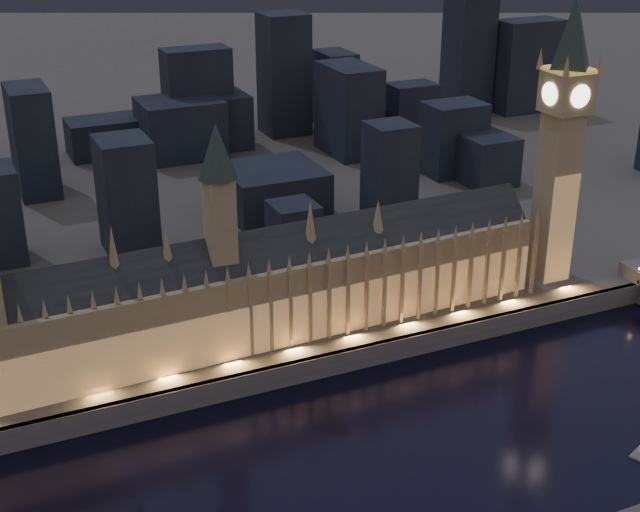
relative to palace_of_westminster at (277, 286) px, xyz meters
name	(u,v)px	position (x,y,z in m)	size (l,w,h in m)	color
ground_plane	(380,441)	(8.36, -61.74, -26.37)	(2000.00, 2000.00, 0.00)	black
north_bank	(70,81)	(8.36, 458.26, -22.37)	(2000.00, 960.00, 8.00)	#47403D
embankment_wall	(324,366)	(8.36, -20.74, -22.37)	(2000.00, 2.50, 8.00)	#554550
palace_of_westminster	(277,286)	(0.00, 0.00, 0.00)	(202.00, 27.82, 78.00)	#93814D
elizabeth_tower	(564,118)	(116.36, 0.19, 46.38)	(18.00, 18.00, 115.90)	#93814D
city_backdrop	(218,126)	(41.14, 185.85, 5.43)	(493.13, 215.63, 83.25)	black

